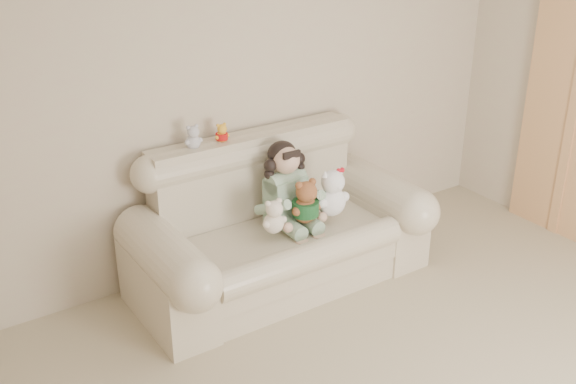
% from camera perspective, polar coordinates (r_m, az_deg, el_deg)
% --- Properties ---
extents(wall_back, '(4.50, 0.00, 4.50)m').
position_cam_1_polar(wall_back, '(4.98, -2.76, 8.50)').
color(wall_back, '#C2B99A').
rests_on(wall_back, ground).
extents(sofa, '(2.10, 0.95, 1.03)m').
position_cam_1_polar(sofa, '(4.81, -0.66, -2.14)').
color(sofa, beige).
rests_on(sofa, floor).
extents(door_panel, '(0.06, 0.90, 2.10)m').
position_cam_1_polar(door_panel, '(5.79, 22.74, 6.31)').
color(door_panel, '#C17D53').
rests_on(door_panel, floor).
extents(seated_child, '(0.43, 0.50, 0.62)m').
position_cam_1_polar(seated_child, '(4.83, -0.21, 0.76)').
color(seated_child, '#367742').
rests_on(seated_child, sofa).
extents(brown_teddy, '(0.24, 0.19, 0.37)m').
position_cam_1_polar(brown_teddy, '(4.70, 1.46, -0.45)').
color(brown_teddy, brown).
rests_on(brown_teddy, sofa).
extents(white_cat, '(0.32, 0.29, 0.42)m').
position_cam_1_polar(white_cat, '(4.81, 3.65, 0.35)').
color(white_cat, white).
rests_on(white_cat, sofa).
extents(cream_teddy, '(0.22, 0.19, 0.29)m').
position_cam_1_polar(cream_teddy, '(4.58, -1.20, -1.76)').
color(cream_teddy, white).
rests_on(cream_teddy, sofa).
extents(yellow_mini_bear, '(0.12, 0.10, 0.17)m').
position_cam_1_polar(yellow_mini_bear, '(4.76, -5.52, 5.02)').
color(yellow_mini_bear, yellow).
rests_on(yellow_mini_bear, sofa).
extents(grey_mini_plush, '(0.15, 0.13, 0.20)m').
position_cam_1_polar(grey_mini_plush, '(4.65, -7.89, 4.70)').
color(grey_mini_plush, silver).
rests_on(grey_mini_plush, sofa).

